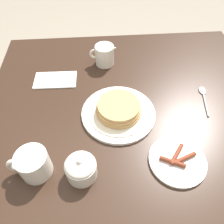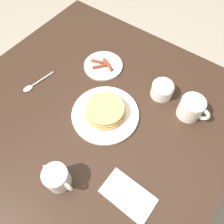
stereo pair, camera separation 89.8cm
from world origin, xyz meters
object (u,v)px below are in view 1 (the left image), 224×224
at_px(coffee_mug, 33,164).
at_px(spoon, 203,95).
at_px(pancake_plate, 119,111).
at_px(sugar_bowl, 81,168).
at_px(creamer_pitcher, 105,55).
at_px(napkin, 55,80).
at_px(side_plate_bacon, 177,160).

height_order(coffee_mug, spoon, coffee_mug).
distance_m(pancake_plate, spoon, 0.36).
bearing_deg(sugar_bowl, creamer_pitcher, -100.59).
bearing_deg(pancake_plate, sugar_bowl, 59.18).
xyz_separation_m(coffee_mug, spoon, (-0.62, -0.27, -0.04)).
bearing_deg(pancake_plate, creamer_pitcher, -83.89).
relative_size(pancake_plate, coffee_mug, 2.16).
xyz_separation_m(pancake_plate, napkin, (0.25, -0.21, -0.02)).
relative_size(creamer_pitcher, sugar_bowl, 1.35).
bearing_deg(side_plate_bacon, creamer_pitcher, -68.62).
relative_size(coffee_mug, sugar_bowl, 1.37).
relative_size(pancake_plate, creamer_pitcher, 2.19).
xyz_separation_m(sugar_bowl, napkin, (0.12, -0.43, -0.04)).
bearing_deg(coffee_mug, side_plate_bacon, 179.75).
distance_m(pancake_plate, sugar_bowl, 0.26).
bearing_deg(creamer_pitcher, sugar_bowl, 79.41).
distance_m(coffee_mug, sugar_bowl, 0.14).
bearing_deg(sugar_bowl, side_plate_bacon, -176.42).
relative_size(side_plate_bacon, napkin, 1.01).
height_order(pancake_plate, spoon, pancake_plate).
distance_m(coffee_mug, napkin, 0.41).
bearing_deg(spoon, coffee_mug, 23.62).
distance_m(side_plate_bacon, coffee_mug, 0.44).
distance_m(side_plate_bacon, spoon, 0.33).
height_order(pancake_plate, side_plate_bacon, pancake_plate).
height_order(pancake_plate, creamer_pitcher, creamer_pitcher).
distance_m(sugar_bowl, spoon, 0.57).
bearing_deg(napkin, spoon, 167.07).
xyz_separation_m(side_plate_bacon, creamer_pitcher, (0.20, -0.51, 0.04)).
bearing_deg(pancake_plate, spoon, -168.51).
xyz_separation_m(napkin, spoon, (-0.60, 0.14, 0.00)).
xyz_separation_m(pancake_plate, spoon, (-0.35, -0.07, -0.02)).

